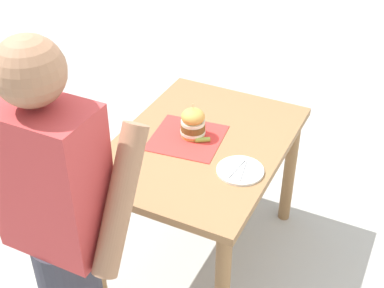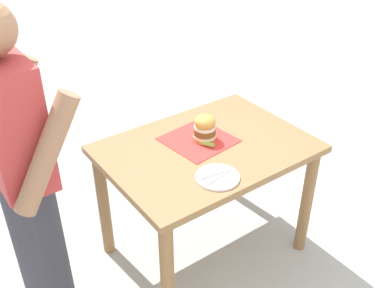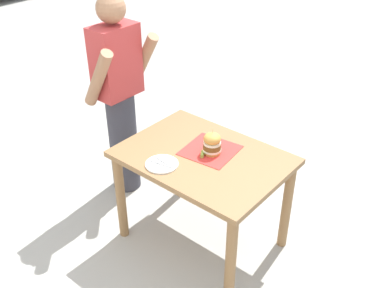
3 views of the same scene
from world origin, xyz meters
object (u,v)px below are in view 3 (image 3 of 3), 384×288
at_px(sandwich, 212,143).
at_px(pickle_spear, 202,154).
at_px(diner_across_table, 120,96).
at_px(patio_table, 203,171).
at_px(side_plate_with_forks, 162,164).

distance_m(sandwich, pickle_spear, 0.10).
height_order(sandwich, diner_across_table, diner_across_table).
height_order(patio_table, pickle_spear, pickle_spear).
height_order(sandwich, side_plate_with_forks, sandwich).
bearing_deg(patio_table, sandwich, -26.80).
relative_size(sandwich, pickle_spear, 2.54).
height_order(patio_table, sandwich, sandwich).
bearing_deg(diner_across_table, pickle_spear, -97.13).
bearing_deg(pickle_spear, sandwich, -22.63).
xyz_separation_m(patio_table, diner_across_table, (0.11, 0.94, 0.24)).
xyz_separation_m(patio_table, side_plate_with_forks, (-0.27, 0.14, 0.14)).
distance_m(sandwich, side_plate_with_forks, 0.37).
bearing_deg(side_plate_with_forks, patio_table, -27.33).
xyz_separation_m(pickle_spear, diner_across_table, (0.12, 0.95, 0.10)).
bearing_deg(sandwich, diner_across_table, 87.03).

